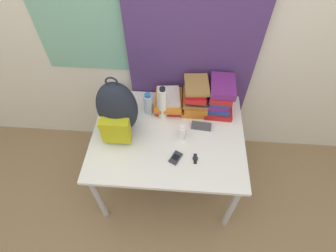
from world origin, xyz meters
name	(u,v)px	position (x,y,z in m)	size (l,w,h in m)	color
ground_plane	(164,225)	(0.00, 0.00, 0.00)	(12.00, 12.00, 0.00)	#8C704C
wall_back	(173,31)	(0.00, 0.97, 1.25)	(6.00, 0.06, 2.50)	silver
curtain_blue	(193,36)	(0.14, 0.92, 1.25)	(0.97, 0.04, 2.50)	#4C336B
desk	(168,140)	(0.00, 0.44, 0.63)	(1.14, 0.89, 0.71)	silver
backpack	(117,110)	(-0.36, 0.46, 0.93)	(0.29, 0.27, 0.51)	#1E232D
book_stack_left	(168,101)	(-0.02, 0.73, 0.77)	(0.22, 0.28, 0.12)	red
book_stack_center	(196,96)	(0.20, 0.74, 0.83)	(0.22, 0.29, 0.26)	orange
book_stack_right	(220,97)	(0.38, 0.74, 0.84)	(0.23, 0.29, 0.27)	red
water_bottle	(148,104)	(-0.17, 0.66, 0.80)	(0.07, 0.07, 0.20)	silver
sports_bottle	(163,103)	(-0.05, 0.62, 0.86)	(0.06, 0.06, 0.30)	white
sunscreen_bottle	(182,133)	(0.10, 0.42, 0.78)	(0.05, 0.05, 0.15)	white
cell_phone	(176,158)	(0.07, 0.23, 0.72)	(0.10, 0.12, 0.02)	#2D2D33
sunglasses_case	(201,126)	(0.25, 0.53, 0.73)	(0.15, 0.07, 0.04)	#47474C
wristwatch	(195,159)	(0.21, 0.24, 0.72)	(0.04, 0.08, 0.01)	black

